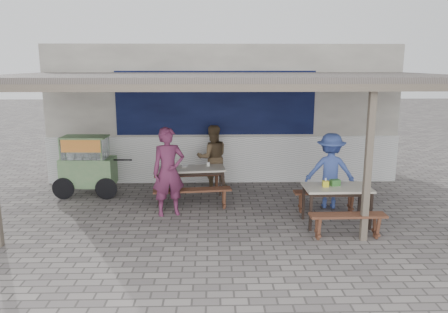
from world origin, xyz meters
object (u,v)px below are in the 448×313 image
at_px(tissue_box, 326,184).
at_px(condiment_bowl, 184,166).
at_px(table_left, 190,171).
at_px(patron_street_side, 169,172).
at_px(patron_right_table, 330,171).
at_px(donation_box, 335,183).
at_px(bench_left_wall, 189,178).
at_px(condiment_jar, 208,164).
at_px(bench_left_street, 192,194).
at_px(bench_right_wall, 326,197).
at_px(bench_right_street, 348,221).
at_px(vendor_cart, 87,164).
at_px(table_right, 337,191).
at_px(patron_wall_side, 213,157).

height_order(tissue_box, condiment_bowl, tissue_box).
relative_size(table_left, tissue_box, 14.14).
height_order(patron_street_side, patron_right_table, patron_street_side).
distance_m(tissue_box, donation_box, 0.21).
bearing_deg(donation_box, bench_left_wall, 143.48).
distance_m(tissue_box, condiment_jar, 2.84).
distance_m(bench_left_street, bench_left_wall, 1.30).
xyz_separation_m(bench_left_wall, bench_right_wall, (2.91, -1.52, -0.01)).
xyz_separation_m(bench_right_wall, tissue_box, (-0.21, -0.69, 0.47)).
relative_size(bench_right_street, tissue_box, 11.90).
bearing_deg(vendor_cart, tissue_box, -19.40).
distance_m(table_right, patron_wall_side, 3.43).
distance_m(bench_left_wall, bench_right_street, 4.14).
bearing_deg(bench_right_wall, tissue_box, -107.78).
distance_m(patron_street_side, condiment_jar, 1.37).
bearing_deg(bench_left_street, table_left, 90.00).
bearing_deg(table_left, bench_left_wall, 90.00).
height_order(vendor_cart, condiment_bowl, vendor_cart).
relative_size(bench_left_wall, bench_right_wall, 1.23).
relative_size(patron_street_side, tissue_box, 15.93).
bearing_deg(bench_right_street, bench_left_wall, 134.38).
bearing_deg(patron_right_table, bench_right_street, 94.91).
relative_size(vendor_cart, patron_wall_side, 1.12).
relative_size(table_left, vendor_cart, 0.90).
bearing_deg(donation_box, bench_right_street, -87.36).
bearing_deg(patron_street_side, tissue_box, -28.62).
bearing_deg(patron_wall_side, bench_right_wall, 132.63).
xyz_separation_m(vendor_cart, patron_right_table, (5.40, -0.99, 0.04)).
xyz_separation_m(bench_right_street, patron_street_side, (-3.25, 1.34, 0.57)).
xyz_separation_m(table_right, patron_right_table, (0.14, 1.04, 0.13)).
xyz_separation_m(tissue_box, condiment_bowl, (-2.76, 1.64, -0.03)).
distance_m(bench_left_street, donation_box, 2.92).
relative_size(bench_left_street, bench_right_street, 1.23).
xyz_separation_m(bench_right_street, condiment_bowl, (-3.00, 2.35, 0.44)).
bearing_deg(condiment_bowl, patron_wall_side, 52.88).
bearing_deg(bench_right_street, bench_left_street, 149.03).
xyz_separation_m(table_right, condiment_bowl, (-2.99, 1.65, 0.10)).
height_order(bench_left_wall, condiment_jar, condiment_jar).
bearing_deg(table_left, bench_right_wall, -23.42).
xyz_separation_m(bench_left_street, tissue_box, (2.56, -0.91, 0.46)).
distance_m(bench_right_wall, patron_street_side, 3.28).
xyz_separation_m(bench_left_street, patron_street_side, (-0.46, -0.28, 0.56)).
relative_size(table_right, patron_right_table, 0.78).
relative_size(table_right, condiment_bowl, 7.02).
relative_size(donation_box, condiment_bowl, 1.01).
height_order(bench_left_wall, patron_wall_side, patron_wall_side).
xyz_separation_m(vendor_cart, tissue_box, (5.03, -2.03, 0.05)).
bearing_deg(vendor_cart, donation_box, -18.06).
xyz_separation_m(patron_wall_side, tissue_box, (2.13, -2.48, 0.02)).
bearing_deg(tissue_box, bench_left_street, 160.33).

